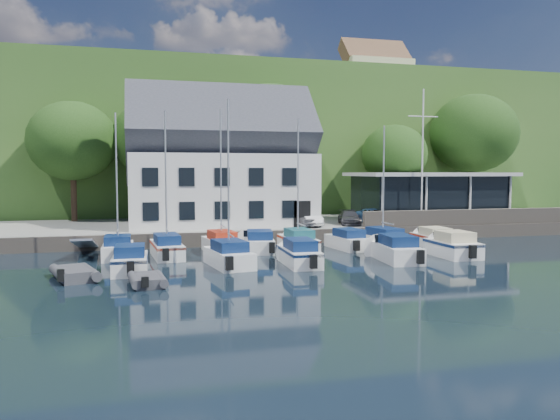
# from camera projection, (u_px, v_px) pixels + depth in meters

# --- Properties ---
(ground) EXTENTS (180.00, 180.00, 0.00)m
(ground) POSITION_uv_depth(u_px,v_px,m) (397.00, 268.00, 29.12)
(ground) COLOR black
(ground) RESTS_ON ground
(quay) EXTENTS (60.00, 13.00, 1.00)m
(quay) POSITION_uv_depth(u_px,v_px,m) (302.00, 227.00, 45.99)
(quay) COLOR gray
(quay) RESTS_ON ground
(quay_face) EXTENTS (60.00, 0.30, 1.00)m
(quay_face) POSITION_uv_depth(u_px,v_px,m) (328.00, 236.00, 39.71)
(quay_face) COLOR #71665B
(quay_face) RESTS_ON ground
(hillside) EXTENTS (160.00, 75.00, 16.00)m
(hillside) POSITION_uv_depth(u_px,v_px,m) (222.00, 154.00, 88.43)
(hillside) COLOR #28501E
(hillside) RESTS_ON ground
(field_patch) EXTENTS (50.00, 30.00, 0.30)m
(field_patch) POSITION_uv_depth(u_px,v_px,m) (260.00, 110.00, 97.59)
(field_patch) COLOR #566331
(field_patch) RESTS_ON hillside
(farmhouse) EXTENTS (10.40, 7.00, 8.20)m
(farmhouse) POSITION_uv_depth(u_px,v_px,m) (374.00, 74.00, 83.45)
(farmhouse) COLOR beige
(farmhouse) RESTS_ON hillside
(harbor_building) EXTENTS (14.40, 8.20, 8.70)m
(harbor_building) POSITION_uv_depth(u_px,v_px,m) (221.00, 169.00, 42.93)
(harbor_building) COLOR silver
(harbor_building) RESTS_ON quay
(club_pavilion) EXTENTS (13.20, 7.20, 4.10)m
(club_pavilion) POSITION_uv_depth(u_px,v_px,m) (429.00, 196.00, 47.12)
(club_pavilion) COLOR black
(club_pavilion) RESTS_ON quay
(seawall) EXTENTS (18.00, 0.50, 1.20)m
(seawall) POSITION_uv_depth(u_px,v_px,m) (470.00, 217.00, 43.03)
(seawall) COLOR #71665B
(seawall) RESTS_ON quay
(gangway) EXTENTS (1.20, 6.00, 1.40)m
(gangway) POSITION_uv_depth(u_px,v_px,m) (86.00, 255.00, 33.67)
(gangway) COLOR silver
(gangway) RESTS_ON ground
(car_silver) EXTENTS (2.09, 3.98, 1.29)m
(car_silver) POSITION_uv_depth(u_px,v_px,m) (302.00, 218.00, 41.69)
(car_silver) COLOR #A3A3A7
(car_silver) RESTS_ON quay
(car_white) EXTENTS (1.61, 3.91, 1.26)m
(car_white) POSITION_uv_depth(u_px,v_px,m) (310.00, 218.00, 41.94)
(car_white) COLOR silver
(car_white) RESTS_ON quay
(car_dgrey) EXTENTS (2.44, 4.06, 1.10)m
(car_dgrey) POSITION_uv_depth(u_px,v_px,m) (349.00, 218.00, 43.10)
(car_dgrey) COLOR #313237
(car_dgrey) RESTS_ON quay
(car_blue) EXTENTS (1.92, 4.02, 1.33)m
(car_blue) POSITION_uv_depth(u_px,v_px,m) (374.00, 216.00, 43.34)
(car_blue) COLOR #305A94
(car_blue) RESTS_ON quay
(flagpole) EXTENTS (2.53, 0.20, 10.54)m
(flagpole) POSITION_uv_depth(u_px,v_px,m) (422.00, 158.00, 42.29)
(flagpole) COLOR silver
(flagpole) RESTS_ON quay
(tree_0) EXTENTS (7.35, 7.35, 10.04)m
(tree_0) POSITION_uv_depth(u_px,v_px,m) (73.00, 162.00, 45.59)
(tree_0) COLOR #153710
(tree_0) RESTS_ON quay
(tree_1) EXTENTS (7.68, 7.68, 10.50)m
(tree_1) POSITION_uv_depth(u_px,v_px,m) (157.00, 159.00, 47.65)
(tree_1) COLOR #153710
(tree_1) RESTS_ON quay
(tree_2) EXTENTS (8.79, 8.79, 12.02)m
(tree_2) POSITION_uv_depth(u_px,v_px,m) (271.00, 151.00, 49.09)
(tree_2) COLOR #153710
(tree_2) RESTS_ON quay
(tree_4) EXTENTS (6.40, 6.40, 8.74)m
(tree_4) POSITION_uv_depth(u_px,v_px,m) (394.00, 170.00, 53.17)
(tree_4) COLOR #153710
(tree_4) RESTS_ON quay
(tree_5) EXTENTS (8.78, 8.78, 11.99)m
(tree_5) POSITION_uv_depth(u_px,v_px,m) (473.00, 154.00, 55.32)
(tree_5) COLOR #153710
(tree_5) RESTS_ON quay
(boat_r1_0) EXTENTS (1.92, 5.23, 8.53)m
(boat_r1_0) POSITION_uv_depth(u_px,v_px,m) (117.00, 187.00, 32.27)
(boat_r1_0) COLOR white
(boat_r1_0) RESTS_ON ground
(boat_r1_1) EXTENTS (2.23, 6.59, 8.75)m
(boat_r1_1) POSITION_uv_depth(u_px,v_px,m) (166.00, 185.00, 32.66)
(boat_r1_1) COLOR white
(boat_r1_1) RESTS_ON ground
(boat_r1_2) EXTENTS (2.45, 6.47, 8.87)m
(boat_r1_2) POSITION_uv_depth(u_px,v_px,m) (221.00, 183.00, 34.28)
(boat_r1_2) COLOR white
(boat_r1_2) RESTS_ON ground
(boat_r1_3) EXTENTS (2.89, 5.85, 1.40)m
(boat_r1_3) POSITION_uv_depth(u_px,v_px,m) (259.00, 241.00, 35.32)
(boat_r1_3) COLOR white
(boat_r1_3) RESTS_ON ground
(boat_r1_4) EXTENTS (1.97, 6.29, 8.78)m
(boat_r1_4) POSITION_uv_depth(u_px,v_px,m) (298.00, 184.00, 35.54)
(boat_r1_4) COLOR white
(boat_r1_4) RESTS_ON ground
(boat_r1_5) EXTENTS (2.43, 5.78, 1.38)m
(boat_r1_5) POSITION_uv_depth(u_px,v_px,m) (348.00, 239.00, 36.48)
(boat_r1_5) COLOR white
(boat_r1_5) RESTS_ON ground
(boat_r1_6) EXTENTS (2.99, 6.63, 8.69)m
(boat_r1_6) POSITION_uv_depth(u_px,v_px,m) (383.00, 184.00, 36.59)
(boat_r1_6) COLOR white
(boat_r1_6) RESTS_ON ground
(boat_r1_7) EXTENTS (2.05, 5.34, 1.37)m
(boat_r1_7) POSITION_uv_depth(u_px,v_px,m) (433.00, 237.00, 37.56)
(boat_r1_7) COLOR white
(boat_r1_7) RESTS_ON ground
(boat_r2_0) EXTENTS (2.01, 5.17, 1.45)m
(boat_r2_0) POSITION_uv_depth(u_px,v_px,m) (130.00, 258.00, 27.93)
(boat_r2_0) COLOR white
(boat_r2_0) RESTS_ON ground
(boat_r2_1) EXTENTS (2.82, 6.11, 8.90)m
(boat_r2_1) POSITION_uv_depth(u_px,v_px,m) (228.00, 185.00, 29.47)
(boat_r2_1) COLOR white
(boat_r2_1) RESTS_ON ground
(boat_r2_2) EXTENTS (2.00, 6.24, 1.47)m
(boat_r2_2) POSITION_uv_depth(u_px,v_px,m) (299.00, 252.00, 30.24)
(boat_r2_2) COLOR white
(boat_r2_2) RESTS_ON ground
(boat_r2_3) EXTENTS (2.68, 6.57, 1.54)m
(boat_r2_3) POSITION_uv_depth(u_px,v_px,m) (396.00, 248.00, 31.64)
(boat_r2_3) COLOR white
(boat_r2_3) RESTS_ON ground
(boat_r2_4) EXTENTS (2.26, 5.37, 1.58)m
(boat_r2_4) POSITION_uv_depth(u_px,v_px,m) (453.00, 244.00, 33.14)
(boat_r2_4) COLOR white
(boat_r2_4) RESTS_ON ground
(dinghy_0) EXTENTS (2.80, 3.68, 0.76)m
(dinghy_0) POSITION_uv_depth(u_px,v_px,m) (75.00, 272.00, 26.14)
(dinghy_0) COLOR #3B3B40
(dinghy_0) RESTS_ON ground
(dinghy_1) EXTENTS (1.88, 2.87, 0.64)m
(dinghy_1) POSITION_uv_depth(u_px,v_px,m) (147.00, 278.00, 24.79)
(dinghy_1) COLOR #3B3B40
(dinghy_1) RESTS_ON ground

